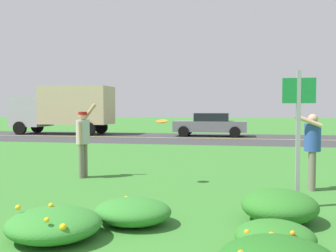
{
  "coord_description": "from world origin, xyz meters",
  "views": [
    {
      "loc": [
        1.49,
        -1.51,
        1.75
      ],
      "look_at": [
        -0.18,
        7.21,
        1.34
      ],
      "focal_mm": 40.89,
      "sensor_mm": 36.0,
      "label": 1
    }
  ],
  "objects": [
    {
      "name": "person_thrower_red_cap_gray_shirt",
      "position": [
        -2.43,
        7.53,
        1.02
      ],
      "size": [
        0.48,
        0.5,
        1.89
      ],
      "color": "#B2B2B7",
      "rests_on": "ground"
    },
    {
      "name": "sign_post_near_path",
      "position": [
        2.48,
        5.47,
        1.46
      ],
      "size": [
        0.56,
        0.1,
        2.41
      ],
      "color": "#93969B",
      "rests_on": "ground"
    },
    {
      "name": "daylily_clump_front_center",
      "position": [
        1.91,
        3.24,
        0.18
      ],
      "size": [
        0.97,
        0.98,
        0.38
      ],
      "color": "#2D7526",
      "rests_on": "ground"
    },
    {
      "name": "box_truck_silver",
      "position": [
        -10.23,
        22.52,
        1.8
      ],
      "size": [
        6.7,
        2.46,
        3.2
      ],
      "color": "#B7BABF",
      "rests_on": "ground"
    },
    {
      "name": "ground_plane",
      "position": [
        0.0,
        10.34,
        0.0
      ],
      "size": [
        120.0,
        120.0,
        0.0
      ],
      "primitive_type": "plane",
      "color": "#387A2D"
    },
    {
      "name": "person_catcher_blue_shirt",
      "position": [
        2.99,
        7.05,
        0.98
      ],
      "size": [
        0.57,
        0.5,
        1.63
      ],
      "color": "#2D4C9E",
      "rests_on": "ground"
    },
    {
      "name": "car_gray_center_left",
      "position": [
        -0.39,
        22.52,
        0.74
      ],
      "size": [
        4.5,
        2.0,
        1.45
      ],
      "color": "slate",
      "rests_on": "ground"
    },
    {
      "name": "frisbee_orange",
      "position": [
        -0.3,
        7.1,
        1.45
      ],
      "size": [
        0.27,
        0.27,
        0.08
      ],
      "color": "orange"
    },
    {
      "name": "highway_center_stripe",
      "position": [
        0.0,
        20.67,
        0.01
      ],
      "size": [
        120.0,
        0.16,
        0.0
      ],
      "primitive_type": "cube",
      "color": "yellow",
      "rests_on": "ground"
    },
    {
      "name": "highway_strip",
      "position": [
        0.0,
        20.67,
        0.0
      ],
      "size": [
        120.0,
        8.19,
        0.01
      ],
      "primitive_type": "cube",
      "color": "#38383A",
      "rests_on": "ground"
    },
    {
      "name": "daylily_clump_mid_center",
      "position": [
        -0.1,
        3.98,
        0.2
      ],
      "size": [
        1.18,
        1.04,
        0.39
      ],
      "color": "#337F2D",
      "rests_on": "ground"
    },
    {
      "name": "daylily_clump_near_camera",
      "position": [
        2.09,
        4.53,
        0.25
      ],
      "size": [
        1.17,
        1.2,
        0.49
      ],
      "color": "#2D7526",
      "rests_on": "ground"
    },
    {
      "name": "daylily_clump_mid_right",
      "position": [
        -0.95,
        3.14,
        0.21
      ],
      "size": [
        1.27,
        1.23,
        0.46
      ],
      "color": "#337F2D",
      "rests_on": "ground"
    }
  ]
}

